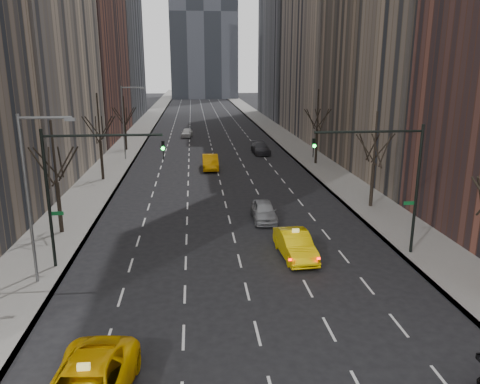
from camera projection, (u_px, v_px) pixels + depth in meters
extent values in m
cube|color=slate|center=(139.00, 133.00, 82.90)|extent=(4.50, 320.00, 0.15)
cube|color=slate|center=(275.00, 131.00, 85.25)|extent=(4.50, 320.00, 0.15)
cylinder|color=black|center=(59.00, 207.00, 32.47)|extent=(0.28, 0.28, 3.57)
cylinder|color=black|center=(54.00, 152.00, 31.45)|extent=(0.16, 0.16, 4.25)
cylinder|color=black|center=(61.00, 162.00, 32.51)|extent=(0.42, 1.80, 2.52)
cylinder|color=black|center=(68.00, 164.00, 32.05)|extent=(1.74, 0.72, 2.52)
cylinder|color=black|center=(63.00, 166.00, 31.22)|extent=(1.46, 1.25, 2.52)
cylinder|color=black|center=(49.00, 168.00, 30.86)|extent=(0.42, 1.80, 2.52)
cylinder|color=black|center=(41.00, 166.00, 31.33)|extent=(1.74, 0.72, 2.52)
cylinder|color=black|center=(47.00, 164.00, 32.15)|extent=(1.46, 1.25, 2.52)
cylinder|color=black|center=(102.00, 160.00, 47.79)|extent=(0.28, 0.28, 3.99)
cylinder|color=black|center=(98.00, 117.00, 46.66)|extent=(0.16, 0.16, 4.75)
cylinder|color=black|center=(102.00, 128.00, 47.78)|extent=(0.42, 1.80, 2.52)
cylinder|color=black|center=(108.00, 128.00, 47.31)|extent=(1.74, 0.72, 2.52)
cylinder|color=black|center=(105.00, 129.00, 46.48)|extent=(1.46, 1.25, 2.52)
cylinder|color=black|center=(96.00, 130.00, 46.12)|extent=(0.42, 1.80, 2.52)
cylinder|color=black|center=(90.00, 129.00, 46.59)|extent=(1.74, 0.72, 2.52)
cylinder|color=black|center=(94.00, 128.00, 47.42)|extent=(1.46, 1.25, 2.52)
cylinder|color=black|center=(126.00, 138.00, 65.17)|extent=(0.28, 0.28, 3.36)
cylinder|color=black|center=(124.00, 111.00, 64.21)|extent=(0.16, 0.16, 4.00)
cylinder|color=black|center=(126.00, 116.00, 65.24)|extent=(0.42, 1.80, 2.52)
cylinder|color=black|center=(131.00, 116.00, 64.77)|extent=(1.74, 0.72, 2.52)
cylinder|color=black|center=(129.00, 117.00, 63.95)|extent=(1.46, 1.25, 2.52)
cylinder|color=black|center=(122.00, 117.00, 63.59)|extent=(0.42, 1.80, 2.52)
cylinder|color=black|center=(118.00, 117.00, 64.05)|extent=(1.74, 0.72, 2.52)
cylinder|color=black|center=(120.00, 116.00, 64.88)|extent=(1.46, 1.25, 2.52)
cylinder|color=black|center=(372.00, 185.00, 38.62)|extent=(0.28, 0.28, 3.57)
cylinder|color=black|center=(376.00, 138.00, 37.60)|extent=(0.16, 0.16, 4.25)
cylinder|color=black|center=(373.00, 147.00, 38.66)|extent=(0.42, 1.80, 2.52)
cylinder|color=black|center=(383.00, 148.00, 38.20)|extent=(1.74, 0.72, 2.52)
cylinder|color=black|center=(385.00, 150.00, 37.37)|extent=(1.46, 1.25, 2.52)
cylinder|color=black|center=(377.00, 151.00, 37.01)|extent=(0.42, 1.80, 2.52)
cylinder|color=black|center=(366.00, 150.00, 37.48)|extent=(1.74, 0.72, 2.52)
cylinder|color=black|center=(364.00, 148.00, 38.30)|extent=(1.46, 1.25, 2.52)
cylinder|color=black|center=(316.00, 147.00, 55.86)|extent=(0.28, 0.28, 3.99)
cylinder|color=black|center=(318.00, 110.00, 54.73)|extent=(0.16, 0.16, 4.75)
cylinder|color=black|center=(317.00, 119.00, 55.85)|extent=(0.42, 1.80, 2.52)
cylinder|color=black|center=(323.00, 119.00, 55.39)|extent=(1.74, 0.72, 2.52)
cylinder|color=black|center=(324.00, 120.00, 54.56)|extent=(1.46, 1.25, 2.52)
cylinder|color=black|center=(318.00, 120.00, 54.20)|extent=(0.42, 1.80, 2.52)
cylinder|color=black|center=(311.00, 120.00, 54.66)|extent=(1.74, 0.72, 2.52)
cylinder|color=black|center=(311.00, 119.00, 55.49)|extent=(1.46, 1.25, 2.52)
cylinder|color=black|center=(48.00, 200.00, 26.24)|extent=(0.18, 0.18, 8.00)
cylinder|color=black|center=(103.00, 135.00, 25.62)|extent=(6.50, 0.14, 0.14)
imported|color=black|center=(163.00, 151.00, 26.17)|extent=(0.18, 0.22, 1.10)
sphere|color=#0CFF33|center=(163.00, 148.00, 25.95)|extent=(0.20, 0.20, 0.20)
cube|color=#0C5926|center=(57.00, 213.00, 26.49)|extent=(0.70, 0.04, 0.22)
cylinder|color=black|center=(417.00, 190.00, 28.32)|extent=(0.18, 0.18, 8.00)
cylinder|color=black|center=(369.00, 132.00, 27.07)|extent=(6.50, 0.14, 0.14)
imported|color=black|center=(314.00, 148.00, 26.99)|extent=(0.18, 0.22, 1.10)
sphere|color=#0CFF33|center=(314.00, 146.00, 26.78)|extent=(0.20, 0.20, 0.20)
cube|color=#0C5926|center=(409.00, 203.00, 28.49)|extent=(0.70, 0.04, 0.22)
cylinder|color=slate|center=(28.00, 202.00, 24.15)|extent=(0.16, 0.16, 9.00)
cylinder|color=slate|center=(45.00, 118.00, 23.16)|extent=(2.60, 0.14, 0.14)
cube|color=slate|center=(70.00, 119.00, 23.30)|extent=(0.50, 0.22, 0.15)
cylinder|color=slate|center=(123.00, 123.00, 57.79)|extent=(0.16, 0.16, 9.00)
cylinder|color=slate|center=(132.00, 87.00, 56.80)|extent=(2.60, 0.14, 0.14)
cube|color=slate|center=(142.00, 88.00, 56.94)|extent=(0.50, 0.22, 0.15)
imported|color=yellow|center=(295.00, 245.00, 28.73)|extent=(2.03, 5.01, 1.62)
imported|color=gray|center=(264.00, 211.00, 35.65)|extent=(1.87, 4.41, 1.49)
imported|color=orange|center=(210.00, 162.00, 53.53)|extent=(1.78, 5.06, 1.66)
imported|color=#323238|center=(261.00, 148.00, 63.17)|extent=(2.29, 5.28, 1.51)
imported|color=silver|center=(187.00, 133.00, 78.14)|extent=(2.10, 4.43, 1.46)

